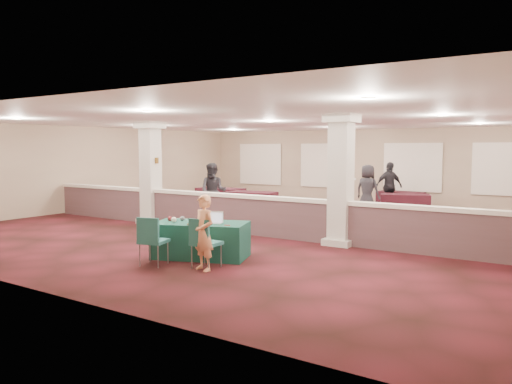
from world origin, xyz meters
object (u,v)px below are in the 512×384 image
Objects in this scene: conf_chair_main at (203,239)px; far_table_front_center at (232,208)px; woman at (204,233)px; far_table_back_right at (405,204)px; far_table_front_right at (436,228)px; far_table_back_center at (401,200)px; near_table at (201,240)px; conf_chair_side at (151,237)px; attendee_c at (389,186)px; attendee_a at (213,191)px; far_table_back_left at (221,198)px; attendee_b at (344,202)px; attendee_d at (368,190)px; far_table_front_left at (251,202)px.

far_table_front_center is (-3.77, 6.07, -0.23)m from conf_chair_main.
woman reaches higher than far_table_back_right.
far_table_front_right is (3.09, 5.58, -0.26)m from conf_chair_main.
far_table_back_center is at bearing 87.39° from conf_chair_main.
near_table reaches higher than far_table_front_center.
conf_chair_side is 11.67m from attendee_c.
attendee_a is (-0.32, -0.58, 0.58)m from far_table_front_center.
far_table_back_left is 1.08× the size of attendee_b.
conf_chair_side is 9.96m from attendee_d.
attendee_b is 5.99m from attendee_c.
attendee_d reaches higher than conf_chair_main.
far_table_back_left is at bearing 133.97° from far_table_front_center.
attendee_b is at bearing 97.09° from woman.
attendee_a reaches higher than near_table.
attendee_a is at bearing -124.45° from far_table_back_center.
near_table is at bearing -79.44° from attendee_a.
far_table_back_left is 1.06× the size of attendee_d.
attendee_c reaches higher than far_table_back_center.
attendee_c is at bearing 143.95° from attendee_b.
attendee_b reaches higher than near_table.
far_table_back_right is 0.93× the size of attendee_c.
conf_chair_main is 0.57× the size of attendee_b.
attendee_c reaches higher than far_table_front_right.
attendee_c reaches higher than attendee_d.
far_table_back_center reaches higher than far_table_front_right.
attendee_c reaches higher than far_table_front_left.
far_table_back_right is at bearing -81.66° from attendee_c.
attendee_c is at bearing 37.36° from far_table_front_left.
far_table_back_left is 7.51m from attendee_b.
far_table_front_left reaches higher than far_table_back_center.
far_table_back_center is 0.85m from attendee_c.
far_table_front_center is at bearing 120.37° from conf_chair_main.
woman is 0.81× the size of far_table_front_left.
far_table_front_left is 2.60m from attendee_a.
attendee_d is (3.82, 4.05, -0.04)m from attendee_a.
attendee_c is (-0.79, 0.52, 0.58)m from far_table_back_right.
near_table is 2.00× the size of conf_chair_side.
woman is at bearing -78.29° from attendee_a.
far_table_back_center is 7.66m from attendee_a.
attendee_c reaches higher than attendee_b.
far_table_front_left is 1.11× the size of far_table_front_right.
conf_chair_side is at bearing -124.53° from far_table_front_right.
conf_chair_main is 10.73m from far_table_back_right.
attendee_d is at bearing 10.16° from far_table_back_left.
conf_chair_side is at bearing -68.93° from far_table_front_left.
far_table_front_left is at bearing 131.65° from woman.
attendee_b is (-2.41, -0.30, 0.55)m from far_table_front_right.
conf_chair_main reaches higher than far_table_back_left.
conf_chair_main reaches higher than conf_chair_side.
woman is 0.84× the size of attendee_b.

